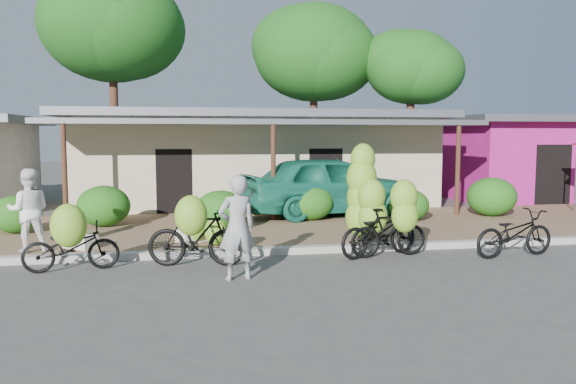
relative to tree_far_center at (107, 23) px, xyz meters
name	(u,v)px	position (x,y,z in m)	size (l,w,h in m)	color
ground	(324,276)	(5.69, -16.11, -7.33)	(100.00, 100.00, 0.00)	#4A4745
sidewalk	(280,228)	(5.69, -11.11, -7.27)	(60.00, 6.00, 0.12)	#8A664A
curb	(302,250)	(5.69, -14.11, -7.26)	(60.00, 0.25, 0.15)	#A8A399
shop_main	(254,157)	(5.69, -5.18, -5.61)	(13.00, 8.50, 3.35)	beige
shop_pink	(514,157)	(16.19, -5.12, -5.66)	(6.00, 6.00, 3.25)	#BB1C85
tree_far_center	(107,23)	(0.00, 0.00, 0.00)	(6.10, 6.05, 9.65)	#4A2B1D
tree_center_right	(309,51)	(9.00, 0.50, -0.86)	(5.72, 5.64, 8.63)	#4A2B1D
tree_near_right	(406,66)	(13.00, -1.50, -1.69)	(4.26, 4.06, 7.24)	#4A2B1D
hedge_0	(16,214)	(-0.85, -11.08, -6.75)	(1.20, 1.08, 0.93)	#1A6116
hedge_1	(104,206)	(1.11, -10.36, -6.67)	(1.38, 1.25, 1.08)	#1A6116
hedge_2	(221,210)	(4.11, -11.56, -6.71)	(1.30, 1.17, 1.01)	#1A6116
hedge_3	(311,202)	(6.73, -10.23, -6.71)	(1.29, 1.16, 1.01)	#1A6116
hedge_4	(409,205)	(9.42, -10.86, -6.77)	(1.14, 1.02, 0.89)	#1A6116
hedge_5	(492,197)	(12.23, -10.36, -6.64)	(1.48, 1.33, 1.15)	#1A6116
bike_far_left	(71,243)	(1.19, -15.05, -6.78)	(1.78, 1.33, 1.33)	black
bike_left	(196,234)	(3.45, -15.02, -6.69)	(1.95, 1.31, 1.44)	black
bike_center	(371,212)	(7.11, -14.44, -6.44)	(2.08, 1.54, 2.34)	black
bike_right	(393,225)	(7.40, -14.94, -6.64)	(1.76, 1.22, 1.66)	black
bike_far_right	(514,233)	(9.95, -15.21, -6.84)	(1.95, 0.95, 0.98)	black
loose_banana_a	(216,231)	(3.89, -13.51, -6.91)	(0.49, 0.42, 0.61)	#93BB2E
loose_banana_b	(195,228)	(3.46, -13.05, -6.89)	(0.52, 0.44, 0.65)	#93BB2E
loose_banana_c	(374,224)	(7.60, -13.18, -6.89)	(0.52, 0.44, 0.65)	#93BB2E
sack_near	(196,234)	(3.47, -12.92, -7.06)	(0.85, 0.40, 0.30)	beige
sack_far	(80,241)	(1.02, -13.30, -7.07)	(0.75, 0.38, 0.28)	beige
vendor	(237,228)	(4.14, -16.07, -6.42)	(0.67, 0.44, 1.83)	#959595
bystander	(29,210)	(0.09, -13.51, -6.36)	(0.83, 0.65, 1.71)	white
teal_van	(330,185)	(7.49, -9.41, -6.30)	(2.15, 5.34, 1.82)	#197358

